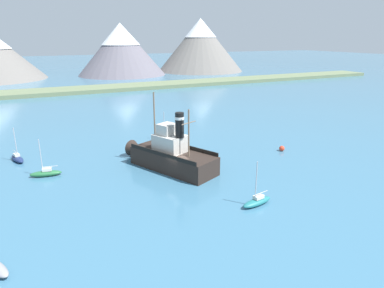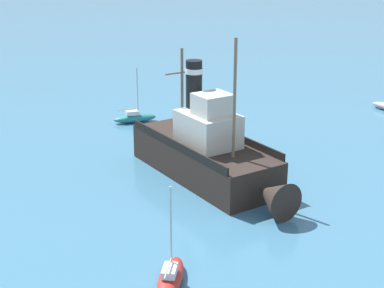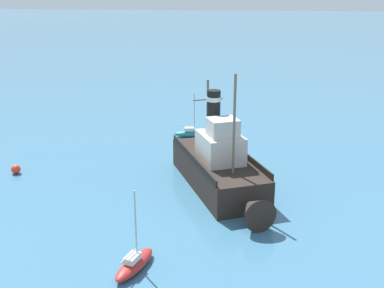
% 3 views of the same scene
% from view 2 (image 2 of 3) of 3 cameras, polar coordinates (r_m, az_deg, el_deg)
% --- Properties ---
extents(ground_plane, '(600.00, 600.00, 0.00)m').
position_cam_2_polar(ground_plane, '(42.48, 1.31, -1.94)').
color(ground_plane, teal).
extents(old_tugboat, '(9.09, 14.49, 9.90)m').
position_cam_2_polar(old_tugboat, '(39.29, 1.63, -0.90)').
color(old_tugboat, '#2D231E').
rests_on(old_tugboat, ground).
extents(sailboat_red, '(2.11, 3.96, 4.90)m').
position_cam_2_polar(sailboat_red, '(28.17, -2.11, -12.78)').
color(sailboat_red, '#B22823').
rests_on(sailboat_red, ground).
extents(sailboat_teal, '(3.93, 1.76, 4.90)m').
position_cam_2_polar(sailboat_teal, '(52.26, -5.57, 2.57)').
color(sailboat_teal, '#23757A').
rests_on(sailboat_teal, ground).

